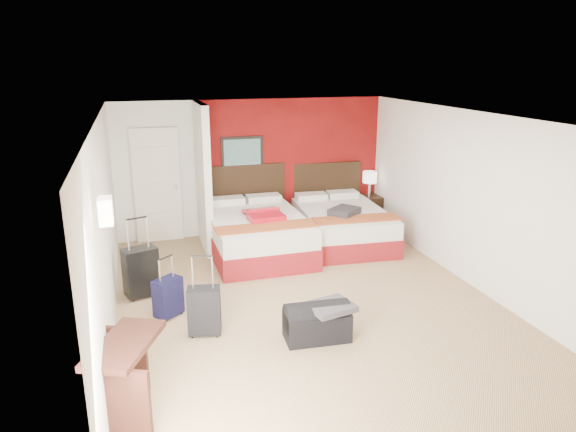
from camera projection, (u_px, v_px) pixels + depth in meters
name	position (u px, v px, depth m)	size (l,w,h in m)	color
ground	(306.00, 302.00, 7.23)	(6.50, 6.50, 0.00)	tan
room_walls	(187.00, 195.00, 7.79)	(5.02, 6.52, 2.50)	white
red_accent_panel	(291.00, 165.00, 10.04)	(3.50, 0.04, 2.50)	maroon
partition_wall	(203.00, 178.00, 9.00)	(0.12, 1.20, 2.50)	silver
entry_door	(157.00, 186.00, 9.40)	(0.82, 0.06, 2.05)	silver
bed_left	(257.00, 235.00, 8.94)	(1.56, 2.22, 0.67)	silver
bed_right	(343.00, 226.00, 9.47)	(1.44, 2.06, 0.62)	white
red_suitcase_open	(264.00, 214.00, 8.77)	(0.57, 0.78, 0.10)	#B10F1E
jacket_bundle	(344.00, 211.00, 9.06)	(0.50, 0.40, 0.12)	#323237
nightstand	(368.00, 211.00, 10.46)	(0.43, 0.43, 0.60)	black
table_lamp	(370.00, 184.00, 10.31)	(0.27, 0.27, 0.49)	white
suitcase_black	(141.00, 273.00, 7.31)	(0.45, 0.28, 0.68)	black
suitcase_charcoal	(204.00, 313.00, 6.30)	(0.39, 0.24, 0.57)	black
suitcase_navy	(168.00, 299.00, 6.75)	(0.35, 0.22, 0.49)	black
duffel_bag	(317.00, 324.00, 6.23)	(0.76, 0.40, 0.38)	black
jacket_draped	(331.00, 307.00, 6.16)	(0.50, 0.42, 0.07)	#3E3E43
desk	(128.00, 377.00, 4.86)	(0.45, 0.89, 0.74)	black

